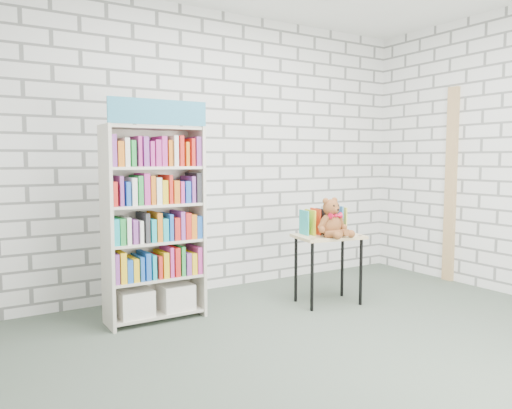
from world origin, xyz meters
TOP-DOWN VIEW (x-y plane):
  - ground at (0.00, 0.00)m, footprint 4.50×4.50m
  - room_shell at (0.00, 0.00)m, footprint 4.52×4.02m
  - bookshelf at (-1.00, 1.36)m, footprint 0.80×0.31m
  - display_table at (0.52, 0.96)m, footprint 0.65×0.51m
  - table_books at (0.54, 1.06)m, footprint 0.44×0.25m
  - teddy_bear at (0.49, 0.88)m, footprint 0.33×0.30m
  - door_trim at (2.23, 0.95)m, footprint 0.05×0.12m

SIDE VIEW (x-z plane):
  - ground at x=0.00m, z-range 0.00..0.00m
  - display_table at x=0.52m, z-range 0.23..0.87m
  - table_books at x=0.54m, z-range 0.64..0.88m
  - teddy_bear at x=0.49m, z-range 0.60..0.95m
  - bookshelf at x=-1.00m, z-range -0.08..1.72m
  - door_trim at x=2.23m, z-range 0.00..2.10m
  - room_shell at x=0.00m, z-range 0.38..3.19m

